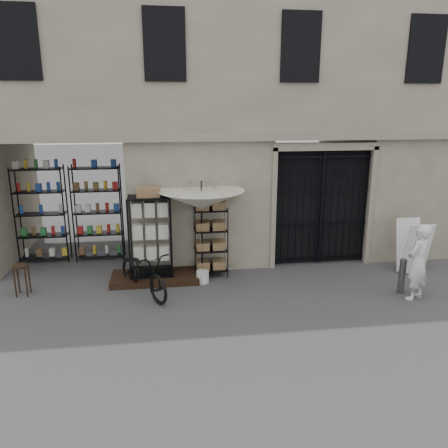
{
  "coord_description": "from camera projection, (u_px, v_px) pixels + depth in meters",
  "views": [
    {
      "loc": [
        -2.1,
        -8.06,
        3.95
      ],
      "look_at": [
        -0.8,
        1.4,
        1.35
      ],
      "focal_mm": 35.0,
      "sensor_mm": 36.0,
      "label": 1
    }
  ],
  "objects": [
    {
      "name": "wire_rack",
      "position": [
        210.0,
        241.0,
        10.32
      ],
      "size": [
        0.88,
        0.74,
        1.72
      ],
      "rotation": [
        0.0,
        0.0,
        0.31
      ],
      "color": "black",
      "rests_on": "ground"
    },
    {
      "name": "shop_recess",
      "position": [
        67.0,
        209.0,
        10.71
      ],
      "size": [
        3.0,
        1.7,
        3.0
      ],
      "primitive_type": "cube",
      "color": "black",
      "rests_on": "ground"
    },
    {
      "name": "wooden_stool",
      "position": [
        22.0,
        279.0,
        9.32
      ],
      "size": [
        0.4,
        0.4,
        0.68
      ],
      "rotation": [
        0.0,
        0.0,
        0.28
      ],
      "color": "black",
      "rests_on": "ground"
    },
    {
      "name": "main_building",
      "position": [
        240.0,
        84.0,
        11.66
      ],
      "size": [
        14.0,
        4.0,
        9.0
      ],
      "primitive_type": "cube",
      "color": "gray",
      "rests_on": "ground"
    },
    {
      "name": "iron_gate",
      "position": [
        319.0,
        206.0,
        11.03
      ],
      "size": [
        2.5,
        0.21,
        3.0
      ],
      "color": "black",
      "rests_on": "ground"
    },
    {
      "name": "shopkeeper",
      "position": [
        413.0,
        298.0,
        9.24
      ],
      "size": [
        1.35,
        1.7,
        0.39
      ],
      "primitive_type": "imported",
      "rotation": [
        0.0,
        0.0,
        3.69
      ],
      "color": "silver",
      "rests_on": "ground"
    },
    {
      "name": "white_bucket",
      "position": [
        203.0,
        277.0,
        10.04
      ],
      "size": [
        0.35,
        0.35,
        0.28
      ],
      "primitive_type": "cylinder",
      "rotation": [
        0.0,
        0.0,
        -0.24
      ],
      "color": "silver",
      "rests_on": "ground"
    },
    {
      "name": "shop_shelving",
      "position": [
        70.0,
        214.0,
        11.24
      ],
      "size": [
        2.7,
        0.5,
        2.5
      ],
      "primitive_type": "cube",
      "color": "black",
      "rests_on": "ground"
    },
    {
      "name": "step_platform",
      "position": [
        155.0,
        278.0,
        10.16
      ],
      "size": [
        2.0,
        0.9,
        0.15
      ],
      "primitive_type": "cube",
      "color": "black",
      "rests_on": "ground"
    },
    {
      "name": "easel_sign",
      "position": [
        413.0,
        247.0,
        10.48
      ],
      "size": [
        0.61,
        0.71,
        1.29
      ],
      "rotation": [
        0.0,
        0.0,
        -0.01
      ],
      "color": "silver",
      "rests_on": "ground"
    },
    {
      "name": "market_umbrella",
      "position": [
        201.0,
        195.0,
        9.83
      ],
      "size": [
        1.71,
        1.74,
        2.79
      ],
      "rotation": [
        0.0,
        0.0,
        0.0
      ],
      "color": "black",
      "rests_on": "ground"
    },
    {
      "name": "steel_bollard",
      "position": [
        402.0,
        276.0,
        9.42
      ],
      "size": [
        0.15,
        0.15,
        0.77
      ],
      "primitive_type": "cylinder",
      "rotation": [
        0.0,
        0.0,
        -0.1
      ],
      "color": "#545556",
      "rests_on": "ground"
    },
    {
      "name": "bicycle",
      "position": [
        145.0,
        294.0,
        9.46
      ],
      "size": [
        1.08,
        1.2,
        1.9
      ],
      "primitive_type": "imported",
      "rotation": [
        0.0,
        0.0,
        0.55
      ],
      "color": "black",
      "rests_on": "ground"
    },
    {
      "name": "ground",
      "position": [
        272.0,
        303.0,
        9.02
      ],
      "size": [
        80.0,
        80.0,
        0.0
      ],
      "primitive_type": "plane",
      "color": "black",
      "rests_on": "ground"
    },
    {
      "name": "display_cabinet",
      "position": [
        151.0,
        240.0,
        9.95
      ],
      "size": [
        0.99,
        0.69,
        2.0
      ],
      "rotation": [
        0.0,
        0.0,
        0.14
      ],
      "color": "black",
      "rests_on": "step_platform"
    }
  ]
}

